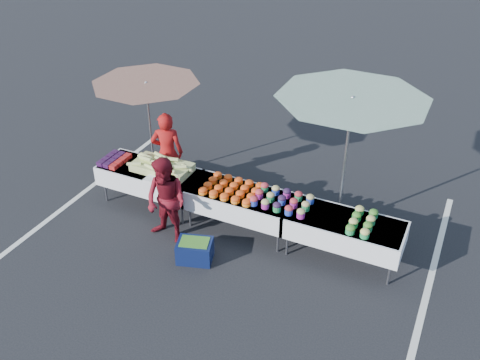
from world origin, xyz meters
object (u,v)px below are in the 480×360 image
at_px(table_center, 240,201).
at_px(table_right, 344,229).
at_px(customer, 166,201).
at_px(umbrella_right, 351,110).
at_px(vendor, 167,153).
at_px(umbrella_left, 147,91).
at_px(storage_bin, 195,250).
at_px(table_left, 150,177).

relative_size(table_center, table_right, 1.00).
bearing_deg(customer, table_center, 45.96).
bearing_deg(umbrella_right, vendor, -175.62).
bearing_deg(umbrella_left, storage_bin, -43.15).
height_order(table_center, umbrella_right, umbrella_right).
bearing_deg(table_left, table_center, 0.00).
xyz_separation_m(table_right, vendor, (-3.55, 0.55, 0.22)).
bearing_deg(table_left, umbrella_right, 13.60).
distance_m(table_center, umbrella_left, 2.72).
distance_m(table_right, umbrella_right, 1.85).
height_order(table_left, storage_bin, table_left).
height_order(table_left, table_right, same).
height_order(umbrella_left, umbrella_right, umbrella_right).
bearing_deg(vendor, storage_bin, 108.32).
bearing_deg(storage_bin, umbrella_right, 28.36).
xyz_separation_m(customer, storage_bin, (0.67, -0.29, -0.57)).
bearing_deg(table_center, table_left, 180.00).
relative_size(table_left, storage_bin, 2.87).
height_order(table_left, umbrella_left, umbrella_left).
distance_m(umbrella_left, storage_bin, 3.16).
relative_size(table_center, umbrella_right, 0.59).
bearing_deg(umbrella_right, umbrella_left, 180.00).
distance_m(table_left, customer, 1.13).
bearing_deg(umbrella_left, table_center, -19.43).
distance_m(table_center, table_right, 1.80).
height_order(umbrella_left, storage_bin, umbrella_left).
height_order(customer, storage_bin, customer).
distance_m(table_left, storage_bin, 1.87).
height_order(umbrella_right, storage_bin, umbrella_right).
distance_m(umbrella_left, umbrella_right, 3.79).
distance_m(table_left, umbrella_left, 1.57).
bearing_deg(table_right, customer, -164.87).
height_order(table_right, storage_bin, table_right).
height_order(table_right, umbrella_right, umbrella_right).
relative_size(customer, storage_bin, 2.35).
xyz_separation_m(table_center, umbrella_right, (1.51, 0.80, 1.64)).
distance_m(table_right, umbrella_left, 4.33).
distance_m(table_center, customer, 1.24).
height_order(table_right, customer, customer).
xyz_separation_m(table_right, storage_bin, (-2.10, -1.04, -0.40)).
distance_m(table_left, table_center, 1.80).
bearing_deg(table_center, storage_bin, -106.25).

